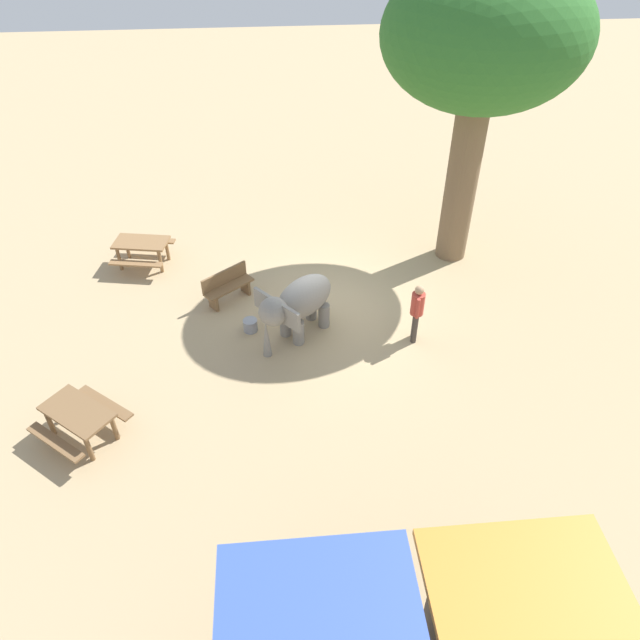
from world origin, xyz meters
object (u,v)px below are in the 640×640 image
(elephant, at_px, (298,303))
(picnic_table_far, at_px, (142,247))
(shade_tree_main, at_px, (485,42))
(feed_bucket, at_px, (250,325))
(picnic_table_near, at_px, (79,417))
(wooden_bench, at_px, (227,285))
(person_handler, at_px, (417,309))

(elephant, xyz_separation_m, picnic_table_far, (4.26, -3.50, -0.40))
(shade_tree_main, bearing_deg, feed_bucket, 26.94)
(picnic_table_far, bearing_deg, picnic_table_near, 97.37)
(picnic_table_far, bearing_deg, feed_bucket, 143.91)
(wooden_bench, distance_m, picnic_table_near, 5.27)
(picnic_table_far, height_order, feed_bucket, picnic_table_far)
(feed_bucket, bearing_deg, shade_tree_main, -153.06)
(wooden_bench, bearing_deg, picnic_table_far, -75.91)
(wooden_bench, xyz_separation_m, feed_bucket, (-0.59, 1.33, -0.31))
(person_handler, distance_m, wooden_bench, 5.06)
(person_handler, height_order, feed_bucket, person_handler)
(shade_tree_main, bearing_deg, person_handler, 62.83)
(elephant, height_order, picnic_table_near, elephant)
(elephant, relative_size, picnic_table_far, 1.20)
(feed_bucket, bearing_deg, picnic_table_near, 42.31)
(person_handler, bearing_deg, shade_tree_main, -104.50)
(wooden_bench, xyz_separation_m, picnic_table_far, (2.48, -1.91, 0.12))
(feed_bucket, bearing_deg, elephant, 167.95)
(picnic_table_far, bearing_deg, person_handler, 161.45)
(elephant, height_order, feed_bucket, elephant)
(elephant, xyz_separation_m, person_handler, (-2.82, 0.44, -0.04))
(person_handler, bearing_deg, picnic_table_near, 30.63)
(elephant, distance_m, person_handler, 2.86)
(person_handler, bearing_deg, elephant, 3.74)
(person_handler, height_order, picnic_table_near, person_handler)
(elephant, height_order, person_handler, person_handler)
(elephant, relative_size, shade_tree_main, 0.27)
(person_handler, xyz_separation_m, feed_bucket, (4.02, -0.70, -0.79))
(picnic_table_near, relative_size, feed_bucket, 5.82)
(shade_tree_main, xyz_separation_m, picnic_table_far, (8.98, -0.23, -5.34))
(person_handler, distance_m, shade_tree_main, 6.49)
(person_handler, distance_m, feed_bucket, 4.15)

